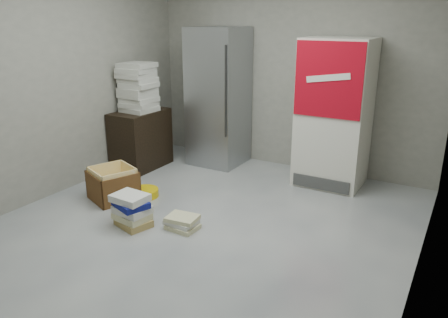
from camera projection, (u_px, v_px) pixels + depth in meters
ground at (187, 237)px, 4.23m from camera, size 5.00×5.00×0.00m
room_shell at (181, 46)px, 3.66m from camera, size 4.04×5.04×2.82m
steel_fridge at (219, 97)px, 6.11m from camera, size 0.70×0.72×1.90m
coke_cooler at (334, 113)px, 5.33m from camera, size 0.80×0.73×1.80m
wood_shelf at (141, 139)px, 6.07m from camera, size 0.50×0.80×0.80m
supply_box_stack at (138, 87)px, 5.84m from camera, size 0.44×0.44×0.65m
phonebook_stack_main at (132, 210)px, 4.40m from camera, size 0.42×0.37×0.35m
phonebook_stack_side at (182, 222)px, 4.38m from camera, size 0.34×0.27×0.14m
cardboard_box at (113, 186)px, 5.06m from camera, size 0.62×0.62×0.38m
bucket_lid at (144, 193)px, 5.16m from camera, size 0.35×0.35×0.09m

